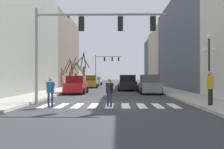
# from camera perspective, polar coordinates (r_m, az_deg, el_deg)

# --- Properties ---
(ground_plane) EXTENTS (240.00, 240.00, 0.00)m
(ground_plane) POSITION_cam_1_polar(r_m,az_deg,el_deg) (15.54, -0.46, -6.51)
(ground_plane) COLOR #38383D
(sidewalk_left) EXTENTS (2.81, 90.00, 0.15)m
(sidewalk_left) POSITION_cam_1_polar(r_m,az_deg,el_deg) (16.82, -21.60, -5.76)
(sidewalk_left) COLOR #ADA89E
(sidewalk_left) RESTS_ON ground_plane
(sidewalk_right) EXTENTS (2.81, 90.00, 0.15)m
(sidewalk_right) POSITION_cam_1_polar(r_m,az_deg,el_deg) (16.50, 21.11, -5.86)
(sidewalk_right) COLOR #ADA89E
(sidewalk_right) RESTS_ON ground_plane
(building_row_left) EXTENTS (6.00, 44.14, 11.61)m
(building_row_left) POSITION_cam_1_polar(r_m,az_deg,el_deg) (34.43, -17.35, 5.82)
(building_row_left) COLOR gray
(building_row_left) RESTS_ON ground_plane
(building_row_right) EXTENTS (6.00, 58.74, 12.04)m
(building_row_right) POSITION_cam_1_polar(r_m,az_deg,el_deg) (40.06, 15.70, 5.18)
(building_row_right) COLOR beige
(building_row_right) RESTS_ON ground_plane
(crosswalk_stripes) EXTENTS (7.65, 2.60, 0.01)m
(crosswalk_stripes) POSITION_cam_1_polar(r_m,az_deg,el_deg) (14.83, -0.54, -6.79)
(crosswalk_stripes) COLOR white
(crosswalk_stripes) RESTS_ON ground_plane
(traffic_signal_near) EXTENTS (7.78, 0.28, 5.73)m
(traffic_signal_near) POSITION_cam_1_polar(r_m,az_deg,el_deg) (15.81, -5.58, 9.21)
(traffic_signal_near) COLOR gray
(traffic_signal_near) RESTS_ON ground_plane
(traffic_signal_far) EXTENTS (5.75, 0.28, 6.42)m
(traffic_signal_far) POSITION_cam_1_polar(r_m,az_deg,el_deg) (57.90, -1.56, 2.63)
(traffic_signal_far) COLOR gray
(traffic_signal_far) RESTS_ON ground_plane
(street_lamp_right_corner) EXTENTS (0.95, 0.36, 4.42)m
(street_lamp_right_corner) POSITION_cam_1_polar(r_m,az_deg,el_deg) (19.15, 20.37, 4.47)
(street_lamp_right_corner) COLOR black
(street_lamp_right_corner) RESTS_ON sidewalk_right
(car_parked_left_mid) EXTENTS (2.00, 4.21, 1.81)m
(car_parked_left_mid) POSITION_cam_1_polar(r_m,az_deg,el_deg) (25.18, 8.18, -2.26)
(car_parked_left_mid) COLOR gray
(car_parked_left_mid) RESTS_ON ground_plane
(car_parked_right_far) EXTENTS (2.02, 4.24, 1.72)m
(car_parked_right_far) POSITION_cam_1_polar(r_m,az_deg,el_deg) (25.32, -7.79, -2.34)
(car_parked_right_far) COLOR red
(car_parked_right_far) RESTS_ON ground_plane
(car_driving_toward_lane) EXTENTS (2.03, 4.67, 1.61)m
(car_driving_toward_lane) POSITION_cam_1_polar(r_m,az_deg,el_deg) (49.30, -3.40, -1.45)
(car_driving_toward_lane) COLOR white
(car_driving_toward_lane) RESTS_ON ground_plane
(car_parked_left_near) EXTENTS (2.19, 4.20, 1.82)m
(car_parked_left_near) POSITION_cam_1_polar(r_m,az_deg,el_deg) (30.45, 3.38, -1.94)
(car_parked_left_near) COLOR black
(car_parked_left_near) RESTS_ON ground_plane
(car_driving_away_lane) EXTENTS (2.13, 4.18, 1.81)m
(car_driving_away_lane) POSITION_cam_1_polar(r_m,az_deg,el_deg) (38.09, -4.68, -1.64)
(car_driving_away_lane) COLOR #A38423
(car_driving_away_lane) RESTS_ON ground_plane
(pedestrian_on_left_sidewalk) EXTENTS (0.57, 0.65, 1.80)m
(pedestrian_on_left_sidewalk) POSITION_cam_1_polar(r_m,az_deg,el_deg) (14.55, 20.63, -2.11)
(pedestrian_on_left_sidewalk) COLOR black
(pedestrian_on_left_sidewalk) RESTS_ON sidewalk_right
(pedestrian_on_right_sidewalk) EXTENTS (0.51, 0.54, 1.54)m
(pedestrian_on_right_sidewalk) POSITION_cam_1_polar(r_m,az_deg,el_deg) (14.27, -0.55, -3.39)
(pedestrian_on_right_sidewalk) COLOR #282D47
(pedestrian_on_right_sidewalk) RESTS_ON ground_plane
(pedestrian_waiting_at_curb) EXTENTS (0.63, 0.44, 1.61)m
(pedestrian_waiting_at_curb) POSITION_cam_1_polar(r_m,az_deg,el_deg) (14.46, -13.26, -3.18)
(pedestrian_waiting_at_curb) COLOR #282D47
(pedestrian_waiting_at_curb) RESTS_ON ground_plane
(street_tree_right_far) EXTENTS (2.95, 3.96, 5.74)m
(street_tree_right_far) POSITION_cam_1_polar(r_m,az_deg,el_deg) (47.14, -6.22, 1.01)
(street_tree_right_far) COLOR brown
(street_tree_right_far) RESTS_ON sidewalk_left
(street_tree_left_near) EXTENTS (2.33, 1.97, 4.30)m
(street_tree_left_near) POSITION_cam_1_polar(r_m,az_deg,el_deg) (39.07, -7.81, 0.22)
(street_tree_left_near) COLOR brown
(street_tree_left_near) RESTS_ON sidewalk_left
(street_tree_left_far) EXTENTS (2.50, 2.11, 4.14)m
(street_tree_left_far) POSITION_cam_1_polar(r_m,az_deg,el_deg) (38.58, -9.17, 0.24)
(street_tree_left_far) COLOR brown
(street_tree_left_far) RESTS_ON sidewalk_left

